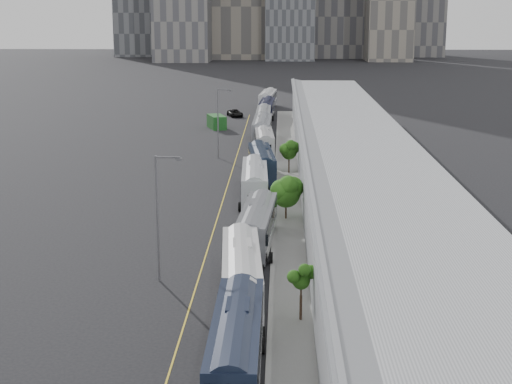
{
  "coord_description": "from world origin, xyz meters",
  "views": [
    {
      "loc": [
        4.81,
        -19.45,
        20.25
      ],
      "look_at": [
        2.4,
        54.63,
        3.0
      ],
      "focal_mm": 55.0,
      "sensor_mm": 36.0,
      "label": 1
    }
  ],
  "objects_px": {
    "bus_5": "(262,166)",
    "suv": "(235,113)",
    "bus_10": "(268,101)",
    "shipping_container": "(217,122)",
    "bus_4": "(255,186)",
    "bus_2": "(241,279)",
    "street_lamp_far": "(219,119)",
    "bus_3": "(257,230)",
    "bus_9": "(267,110)",
    "bus_7": "(262,131)",
    "bus_1": "(237,352)",
    "bus_8": "(264,119)",
    "street_lamp_near": "(160,210)",
    "bus_6": "(264,144)"
  },
  "relations": [
    {
      "from": "bus_2",
      "to": "shipping_container",
      "type": "relative_size",
      "value": 2.55
    },
    {
      "from": "bus_1",
      "to": "suv",
      "type": "height_order",
      "value": "bus_1"
    },
    {
      "from": "bus_2",
      "to": "bus_3",
      "type": "bearing_deg",
      "value": 83.08
    },
    {
      "from": "bus_3",
      "to": "bus_5",
      "type": "bearing_deg",
      "value": 94.39
    },
    {
      "from": "shipping_container",
      "to": "bus_8",
      "type": "bearing_deg",
      "value": -4.36
    },
    {
      "from": "bus_1",
      "to": "shipping_container",
      "type": "bearing_deg",
      "value": 95.27
    },
    {
      "from": "street_lamp_far",
      "to": "bus_3",
      "type": "bearing_deg",
      "value": -81.14
    },
    {
      "from": "bus_1",
      "to": "bus_2",
      "type": "height_order",
      "value": "bus_1"
    },
    {
      "from": "bus_1",
      "to": "bus_2",
      "type": "relative_size",
      "value": 1.0
    },
    {
      "from": "bus_7",
      "to": "suv",
      "type": "relative_size",
      "value": 2.69
    },
    {
      "from": "bus_2",
      "to": "bus_8",
      "type": "height_order",
      "value": "bus_2"
    },
    {
      "from": "bus_9",
      "to": "street_lamp_far",
      "type": "height_order",
      "value": "street_lamp_far"
    },
    {
      "from": "bus_4",
      "to": "bus_6",
      "type": "xyz_separation_m",
      "value": [
        0.42,
        28.18,
        -0.15
      ]
    },
    {
      "from": "bus_4",
      "to": "bus_10",
      "type": "distance_m",
      "value": 81.37
    },
    {
      "from": "street_lamp_near",
      "to": "shipping_container",
      "type": "xyz_separation_m",
      "value": [
        -2.24,
        79.29,
        -4.42
      ]
    },
    {
      "from": "bus_1",
      "to": "bus_3",
      "type": "relative_size",
      "value": 1.04
    },
    {
      "from": "bus_2",
      "to": "bus_5",
      "type": "relative_size",
      "value": 1.02
    },
    {
      "from": "bus_8",
      "to": "bus_9",
      "type": "height_order",
      "value": "bus_9"
    },
    {
      "from": "bus_9",
      "to": "bus_7",
      "type": "bearing_deg",
      "value": -88.15
    },
    {
      "from": "bus_4",
      "to": "street_lamp_near",
      "type": "distance_m",
      "value": 27.11
    },
    {
      "from": "street_lamp_far",
      "to": "shipping_container",
      "type": "height_order",
      "value": "street_lamp_far"
    },
    {
      "from": "bus_1",
      "to": "bus_8",
      "type": "bearing_deg",
      "value": 90.36
    },
    {
      "from": "street_lamp_near",
      "to": "bus_5",
      "type": "bearing_deg",
      "value": 79.74
    },
    {
      "from": "street_lamp_near",
      "to": "shipping_container",
      "type": "relative_size",
      "value": 1.83
    },
    {
      "from": "bus_10",
      "to": "shipping_container",
      "type": "distance_m",
      "value": 29.43
    },
    {
      "from": "bus_7",
      "to": "shipping_container",
      "type": "bearing_deg",
      "value": 121.4
    },
    {
      "from": "bus_9",
      "to": "street_lamp_far",
      "type": "distance_m",
      "value": 42.86
    },
    {
      "from": "bus_4",
      "to": "bus_9",
      "type": "height_order",
      "value": "bus_4"
    },
    {
      "from": "bus_9",
      "to": "bus_6",
      "type": "bearing_deg",
      "value": -87.17
    },
    {
      "from": "shipping_container",
      "to": "street_lamp_near",
      "type": "bearing_deg",
      "value": -106.55
    },
    {
      "from": "bus_5",
      "to": "bus_9",
      "type": "relative_size",
      "value": 1.07
    },
    {
      "from": "bus_2",
      "to": "bus_7",
      "type": "relative_size",
      "value": 1.01
    },
    {
      "from": "street_lamp_far",
      "to": "bus_10",
      "type": "bearing_deg",
      "value": 84.15
    },
    {
      "from": "bus_10",
      "to": "bus_7",
      "type": "bearing_deg",
      "value": -85.86
    },
    {
      "from": "bus_4",
      "to": "bus_6",
      "type": "distance_m",
      "value": 28.19
    },
    {
      "from": "bus_2",
      "to": "suv",
      "type": "height_order",
      "value": "bus_2"
    },
    {
      "from": "bus_8",
      "to": "shipping_container",
      "type": "relative_size",
      "value": 2.27
    },
    {
      "from": "bus_3",
      "to": "street_lamp_far",
      "type": "distance_m",
      "value": 42.82
    },
    {
      "from": "bus_4",
      "to": "bus_6",
      "type": "bearing_deg",
      "value": 87.23
    },
    {
      "from": "bus_5",
      "to": "suv",
      "type": "relative_size",
      "value": 2.66
    },
    {
      "from": "bus_4",
      "to": "shipping_container",
      "type": "height_order",
      "value": "bus_4"
    },
    {
      "from": "bus_8",
      "to": "bus_10",
      "type": "height_order",
      "value": "bus_10"
    },
    {
      "from": "bus_2",
      "to": "bus_10",
      "type": "xyz_separation_m",
      "value": [
        -0.1,
        111.49,
        -0.02
      ]
    },
    {
      "from": "bus_5",
      "to": "street_lamp_far",
      "type": "relative_size",
      "value": 1.37
    },
    {
      "from": "bus_2",
      "to": "bus_4",
      "type": "xyz_separation_m",
      "value": [
        -0.09,
        30.12,
        0.01
      ]
    },
    {
      "from": "bus_6",
      "to": "bus_9",
      "type": "bearing_deg",
      "value": 87.32
    },
    {
      "from": "bus_4",
      "to": "street_lamp_near",
      "type": "relative_size",
      "value": 1.39
    },
    {
      "from": "bus_6",
      "to": "street_lamp_near",
      "type": "height_order",
      "value": "street_lamp_near"
    },
    {
      "from": "bus_7",
      "to": "bus_9",
      "type": "relative_size",
      "value": 1.08
    },
    {
      "from": "bus_9",
      "to": "shipping_container",
      "type": "distance_m",
      "value": 16.49
    }
  ]
}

